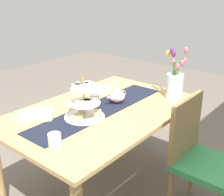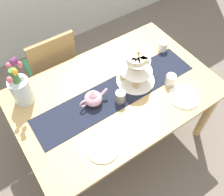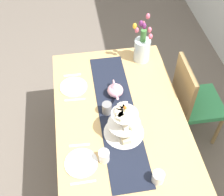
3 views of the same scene
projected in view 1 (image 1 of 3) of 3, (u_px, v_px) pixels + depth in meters
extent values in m
plane|color=#6B6056|center=(103.00, 186.00, 2.54)|extent=(8.00, 8.00, 0.00)
cube|color=tan|center=(102.00, 111.00, 2.28)|extent=(1.54, 1.00, 0.03)
cylinder|color=tan|center=(115.00, 112.00, 3.18)|extent=(0.07, 0.07, 0.70)
cylinder|color=tan|center=(188.00, 136.00, 2.67)|extent=(0.07, 0.07, 0.70)
cylinder|color=olive|center=(170.00, 194.00, 2.13)|extent=(0.04, 0.04, 0.41)
cylinder|color=olive|center=(191.00, 172.00, 2.39)|extent=(0.04, 0.04, 0.41)
cube|color=#389356|center=(207.00, 166.00, 2.07)|extent=(0.42, 0.42, 0.05)
cube|color=olive|center=(186.00, 127.00, 2.09)|extent=(0.42, 0.04, 0.45)
cube|color=black|center=(100.00, 109.00, 2.29)|extent=(1.32, 0.29, 0.00)
cylinder|color=beige|center=(84.00, 99.00, 2.09)|extent=(0.01, 0.01, 0.28)
cylinder|color=white|center=(85.00, 117.00, 2.14)|extent=(0.30, 0.30, 0.01)
cylinder|color=white|center=(84.00, 103.00, 2.10)|extent=(0.24, 0.24, 0.01)
cylinder|color=white|center=(84.00, 89.00, 2.06)|extent=(0.19, 0.19, 0.01)
cube|color=beige|center=(77.00, 118.00, 2.07)|extent=(0.08, 0.07, 0.04)
cube|color=#DAD086|center=(98.00, 113.00, 2.13)|extent=(0.07, 0.07, 0.05)
cube|color=beige|center=(82.00, 111.00, 2.18)|extent=(0.06, 0.06, 0.04)
cube|color=beige|center=(80.00, 102.00, 2.06)|extent=(0.06, 0.04, 0.03)
cube|color=#E7E9C0|center=(84.00, 104.00, 2.04)|extent=(0.07, 0.06, 0.03)
cube|color=beige|center=(87.00, 102.00, 2.06)|extent=(0.05, 0.06, 0.03)
cube|color=beige|center=(88.00, 102.00, 2.07)|extent=(0.05, 0.06, 0.03)
cube|color=beige|center=(90.00, 101.00, 2.09)|extent=(0.06, 0.07, 0.03)
cube|color=#EBE6C5|center=(90.00, 84.00, 2.08)|extent=(0.06, 0.05, 0.03)
cube|color=beige|center=(87.00, 84.00, 2.10)|extent=(0.07, 0.06, 0.03)
cube|color=beige|center=(83.00, 84.00, 2.09)|extent=(0.06, 0.07, 0.03)
cube|color=beige|center=(80.00, 85.00, 2.08)|extent=(0.05, 0.06, 0.03)
cube|color=#F2E9BA|center=(78.00, 86.00, 2.05)|extent=(0.06, 0.07, 0.03)
cube|color=beige|center=(76.00, 86.00, 2.05)|extent=(0.07, 0.06, 0.03)
sphere|color=orange|center=(83.00, 79.00, 2.03)|extent=(0.02, 0.02, 0.02)
ellipsoid|color=#E5A8BC|center=(117.00, 96.00, 2.40)|extent=(0.13, 0.13, 0.10)
cone|color=#E5A8BC|center=(117.00, 89.00, 2.37)|extent=(0.06, 0.06, 0.04)
cylinder|color=#E5A8BC|center=(110.00, 98.00, 2.33)|extent=(0.07, 0.02, 0.06)
torus|color=#E5A8BC|center=(123.00, 94.00, 2.46)|extent=(0.07, 0.01, 0.07)
cylinder|color=silver|center=(175.00, 86.00, 2.48)|extent=(0.15, 0.15, 0.21)
cylinder|color=#3D7538|center=(176.00, 68.00, 2.43)|extent=(0.05, 0.05, 0.12)
ellipsoid|color=#6B2860|center=(174.00, 54.00, 2.36)|extent=(0.04, 0.04, 0.06)
ellipsoid|color=#E5607A|center=(178.00, 67.00, 2.34)|extent=(0.04, 0.04, 0.06)
ellipsoid|color=#E5607A|center=(182.00, 63.00, 2.38)|extent=(0.04, 0.04, 0.06)
ellipsoid|color=#E5607A|center=(186.00, 50.00, 2.40)|extent=(0.04, 0.04, 0.06)
ellipsoid|color=#E5607A|center=(184.00, 61.00, 2.48)|extent=(0.04, 0.04, 0.06)
ellipsoid|color=#E5607A|center=(173.00, 62.00, 2.48)|extent=(0.04, 0.04, 0.06)
ellipsoid|color=yellow|center=(168.00, 54.00, 2.43)|extent=(0.04, 0.04, 0.06)
ellipsoid|color=#6B2860|center=(172.00, 51.00, 2.38)|extent=(0.04, 0.04, 0.06)
cylinder|color=white|center=(55.00, 140.00, 1.74)|extent=(0.08, 0.08, 0.08)
cylinder|color=white|center=(98.00, 89.00, 2.72)|extent=(0.23, 0.23, 0.01)
cube|color=silver|center=(108.00, 85.00, 2.82)|extent=(0.02, 0.15, 0.01)
cube|color=silver|center=(88.00, 93.00, 2.61)|extent=(0.02, 0.17, 0.01)
cylinder|color=white|center=(34.00, 114.00, 2.19)|extent=(0.23, 0.23, 0.01)
cube|color=silver|center=(49.00, 108.00, 2.30)|extent=(0.02, 0.15, 0.01)
cube|color=silver|center=(17.00, 120.00, 2.09)|extent=(0.01, 0.17, 0.01)
cylinder|color=slate|center=(95.00, 100.00, 2.33)|extent=(0.08, 0.08, 0.09)
cylinder|color=white|center=(47.00, 114.00, 2.08)|extent=(0.08, 0.08, 0.09)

